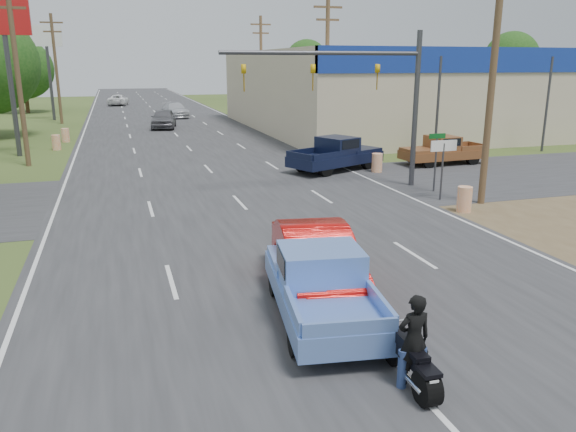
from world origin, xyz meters
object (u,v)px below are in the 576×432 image
object	(u,v)px
brown_pickup	(442,150)
distant_car_silver	(175,110)
distant_car_grey	(164,119)
distant_car_white	(118,100)
rider	(413,344)
red_convertible	(317,261)
navy_pickup	(338,153)
motorcycle	(413,366)
blue_pickup	(320,282)

from	to	relation	value
brown_pickup	distant_car_silver	size ratio (longest dim) A/B	0.94
distant_car_grey	distant_car_white	bearing A→B (deg)	105.71
rider	brown_pickup	size ratio (longest dim) A/B	0.33
red_convertible	brown_pickup	size ratio (longest dim) A/B	1.00
red_convertible	brown_pickup	xyz separation A→B (m)	(13.12, 15.35, -0.00)
red_convertible	navy_pickup	distance (m)	16.80
red_convertible	rider	xyz separation A→B (m)	(0.13, -4.60, 0.02)
motorcycle	distant_car_white	size ratio (longest dim) A/B	0.38
rider	blue_pickup	bearing A→B (deg)	-78.09
rider	blue_pickup	distance (m)	3.22
blue_pickup	distant_car_silver	size ratio (longest dim) A/B	0.99
brown_pickup	distant_car_white	size ratio (longest dim) A/B	0.96
rider	distant_car_silver	bearing A→B (deg)	-89.95
rider	distant_car_silver	distance (m)	53.52
motorcycle	navy_pickup	xyz separation A→B (m)	(6.64, 20.01, 0.46)
motorcycle	distant_car_white	bearing A→B (deg)	94.81
blue_pickup	distant_car_white	size ratio (longest dim) A/B	1.01
distant_car_grey	distant_car_white	distance (m)	30.81
brown_pickup	distant_car_grey	size ratio (longest dim) A/B	1.00
motorcycle	brown_pickup	size ratio (longest dim) A/B	0.39
red_convertible	distant_car_white	distance (m)	69.44
blue_pickup	distant_car_white	distance (m)	70.84
blue_pickup	navy_pickup	world-z (taller)	navy_pickup
distant_car_white	blue_pickup	bearing A→B (deg)	99.85
brown_pickup	red_convertible	bearing A→B (deg)	135.99
distant_car_white	distant_car_silver	bearing A→B (deg)	112.28
navy_pickup	distant_car_silver	bearing A→B (deg)	164.58
distant_car_white	rider	bearing A→B (deg)	100.17
blue_pickup	distant_car_white	xyz separation A→B (m)	(-3.36, 70.77, -0.12)
red_convertible	motorcycle	distance (m)	4.66
distant_car_silver	distant_car_grey	bearing A→B (deg)	-108.11
navy_pickup	distant_car_grey	xyz separation A→B (m)	(-7.12, 23.35, -0.06)
rider	navy_pickup	xyz separation A→B (m)	(6.64, 19.97, 0.07)
motorcycle	distant_car_silver	world-z (taller)	distant_car_silver
rider	distant_car_grey	xyz separation A→B (m)	(-0.48, 43.32, 0.01)
rider	brown_pickup	world-z (taller)	rider
red_convertible	blue_pickup	xyz separation A→B (m)	(-0.44, -1.43, 0.02)
red_convertible	distant_car_silver	size ratio (longest dim) A/B	0.94
red_convertible	brown_pickup	bearing A→B (deg)	58.31
blue_pickup	motorcycle	bearing A→B (deg)	-71.86
rider	distant_car_silver	xyz separation A→B (m)	(1.61, 53.49, -0.07)
distant_car_white	navy_pickup	bearing A→B (deg)	108.20
motorcycle	blue_pickup	world-z (taller)	blue_pickup
brown_pickup	rider	bearing A→B (deg)	143.44
navy_pickup	distant_car_white	world-z (taller)	navy_pickup
red_convertible	rider	bearing A→B (deg)	-79.57
brown_pickup	distant_car_white	world-z (taller)	brown_pickup
blue_pickup	brown_pickup	bearing A→B (deg)	59.20
brown_pickup	distant_car_silver	distance (m)	35.42
distant_car_silver	brown_pickup	bearing A→B (deg)	-77.72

